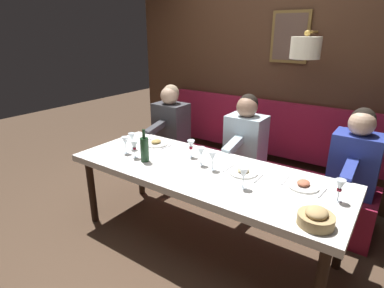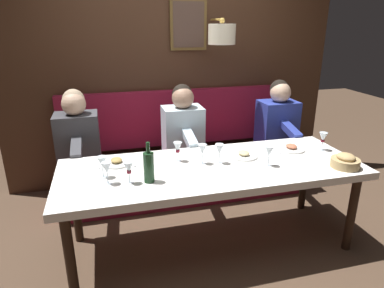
{
  "view_description": "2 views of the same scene",
  "coord_description": "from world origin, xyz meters",
  "px_view_note": "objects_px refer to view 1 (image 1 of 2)",
  "views": [
    {
      "loc": [
        -2.04,
        -1.31,
        1.85
      ],
      "look_at": [
        0.05,
        0.15,
        0.92
      ],
      "focal_mm": 29.08,
      "sensor_mm": 36.0,
      "label": 1
    },
    {
      "loc": [
        -2.38,
        0.79,
        1.82
      ],
      "look_at": [
        0.05,
        0.15,
        0.92
      ],
      "focal_mm": 31.96,
      "sensor_mm": 36.0,
      "label": 2
    }
  ],
  "objects_px": {
    "dining_table": "(203,176)",
    "bread_bowl": "(316,218)",
    "diner_middle": "(171,119)",
    "wine_glass_5": "(201,152)",
    "wine_glass_2": "(134,146)",
    "wine_glass_4": "(125,142)",
    "diner_near": "(246,134)",
    "wine_glass_0": "(244,174)",
    "wine_glass_3": "(132,138)",
    "wine_glass_7": "(340,186)",
    "wine_glass_6": "(212,157)",
    "wine_bottle": "(145,149)",
    "wine_glass_1": "(191,145)",
    "diner_nearest": "(356,155)"
  },
  "relations": [
    {
      "from": "dining_table",
      "to": "bread_bowl",
      "type": "relative_size",
      "value": 10.9
    },
    {
      "from": "diner_middle",
      "to": "wine_glass_5",
      "type": "relative_size",
      "value": 4.82
    },
    {
      "from": "wine_glass_2",
      "to": "wine_glass_4",
      "type": "relative_size",
      "value": 1.0
    },
    {
      "from": "diner_near",
      "to": "diner_middle",
      "type": "relative_size",
      "value": 1.0
    },
    {
      "from": "diner_middle",
      "to": "wine_glass_0",
      "type": "xyz_separation_m",
      "value": [
        -1.0,
        -1.49,
        0.04
      ]
    },
    {
      "from": "wine_glass_0",
      "to": "wine_glass_5",
      "type": "xyz_separation_m",
      "value": [
        0.18,
        0.49,
        0.0
      ]
    },
    {
      "from": "wine_glass_3",
      "to": "wine_glass_7",
      "type": "bearing_deg",
      "value": -87.36
    },
    {
      "from": "wine_glass_0",
      "to": "wine_glass_3",
      "type": "distance_m",
      "value": 1.28
    },
    {
      "from": "wine_glass_2",
      "to": "wine_glass_7",
      "type": "height_order",
      "value": "same"
    },
    {
      "from": "wine_glass_0",
      "to": "wine_glass_4",
      "type": "relative_size",
      "value": 1.0
    },
    {
      "from": "wine_glass_6",
      "to": "wine_bottle",
      "type": "distance_m",
      "value": 0.62
    },
    {
      "from": "wine_glass_0",
      "to": "wine_glass_2",
      "type": "bearing_deg",
      "value": 91.67
    },
    {
      "from": "wine_glass_0",
      "to": "wine_glass_7",
      "type": "distance_m",
      "value": 0.66
    },
    {
      "from": "wine_glass_1",
      "to": "bread_bowl",
      "type": "distance_m",
      "value": 1.33
    },
    {
      "from": "wine_glass_3",
      "to": "wine_glass_5",
      "type": "height_order",
      "value": "same"
    },
    {
      "from": "diner_near",
      "to": "wine_glass_2",
      "type": "bearing_deg",
      "value": 148.42
    },
    {
      "from": "diner_near",
      "to": "wine_glass_5",
      "type": "xyz_separation_m",
      "value": [
        -0.82,
        0.03,
        0.04
      ]
    },
    {
      "from": "wine_glass_3",
      "to": "wine_glass_6",
      "type": "relative_size",
      "value": 1.0
    },
    {
      "from": "diner_nearest",
      "to": "diner_near",
      "type": "bearing_deg",
      "value": 90.0
    },
    {
      "from": "wine_glass_4",
      "to": "bread_bowl",
      "type": "relative_size",
      "value": 0.75
    },
    {
      "from": "wine_glass_2",
      "to": "wine_glass_5",
      "type": "xyz_separation_m",
      "value": [
        0.21,
        -0.6,
        0.0
      ]
    },
    {
      "from": "diner_middle",
      "to": "wine_glass_7",
      "type": "xyz_separation_m",
      "value": [
        -0.8,
        -2.11,
        0.04
      ]
    },
    {
      "from": "wine_glass_3",
      "to": "wine_glass_4",
      "type": "xyz_separation_m",
      "value": [
        -0.12,
        -0.03,
        0.0
      ]
    },
    {
      "from": "wine_glass_0",
      "to": "wine_glass_5",
      "type": "height_order",
      "value": "same"
    },
    {
      "from": "wine_glass_0",
      "to": "wine_glass_5",
      "type": "relative_size",
      "value": 1.0
    },
    {
      "from": "wine_glass_2",
      "to": "diner_near",
      "type": "bearing_deg",
      "value": -31.58
    },
    {
      "from": "diner_middle",
      "to": "wine_glass_4",
      "type": "height_order",
      "value": "diner_middle"
    },
    {
      "from": "wine_glass_6",
      "to": "wine_bottle",
      "type": "xyz_separation_m",
      "value": [
        -0.19,
        0.59,
        -0.0
      ]
    },
    {
      "from": "dining_table",
      "to": "wine_glass_2",
      "type": "xyz_separation_m",
      "value": [
        -0.15,
        0.66,
        0.18
      ]
    },
    {
      "from": "diner_nearest",
      "to": "wine_glass_2",
      "type": "bearing_deg",
      "value": 121.17
    },
    {
      "from": "wine_glass_6",
      "to": "wine_bottle",
      "type": "bearing_deg",
      "value": 107.95
    },
    {
      "from": "wine_glass_2",
      "to": "wine_glass_7",
      "type": "bearing_deg",
      "value": -82.28
    },
    {
      "from": "diner_middle",
      "to": "wine_glass_2",
      "type": "relative_size",
      "value": 4.82
    },
    {
      "from": "diner_middle",
      "to": "wine_glass_4",
      "type": "xyz_separation_m",
      "value": [
        -1.0,
        -0.25,
        0.04
      ]
    },
    {
      "from": "wine_glass_4",
      "to": "wine_glass_2",
      "type": "bearing_deg",
      "value": -101.34
    },
    {
      "from": "wine_bottle",
      "to": "bread_bowl",
      "type": "height_order",
      "value": "wine_bottle"
    },
    {
      "from": "wine_glass_7",
      "to": "wine_bottle",
      "type": "xyz_separation_m",
      "value": [
        -0.24,
        1.58,
        0.0
      ]
    },
    {
      "from": "diner_middle",
      "to": "wine_glass_6",
      "type": "xyz_separation_m",
      "value": [
        -0.85,
        -1.13,
        0.04
      ]
    },
    {
      "from": "wine_glass_5",
      "to": "wine_glass_6",
      "type": "distance_m",
      "value": 0.14
    },
    {
      "from": "wine_glass_2",
      "to": "wine_glass_5",
      "type": "distance_m",
      "value": 0.63
    },
    {
      "from": "wine_glass_0",
      "to": "diner_middle",
      "type": "bearing_deg",
      "value": 56.18
    },
    {
      "from": "wine_glass_4",
      "to": "bread_bowl",
      "type": "bearing_deg",
      "value": -95.51
    },
    {
      "from": "bread_bowl",
      "to": "wine_glass_5",
      "type": "bearing_deg",
      "value": 71.58
    },
    {
      "from": "wine_glass_1",
      "to": "diner_near",
      "type": "bearing_deg",
      "value": -16.5
    },
    {
      "from": "wine_glass_6",
      "to": "diner_middle",
      "type": "bearing_deg",
      "value": 53.05
    },
    {
      "from": "wine_glass_3",
      "to": "dining_table",
      "type": "bearing_deg",
      "value": -89.8
    },
    {
      "from": "wine_glass_3",
      "to": "wine_bottle",
      "type": "distance_m",
      "value": 0.35
    },
    {
      "from": "wine_glass_2",
      "to": "wine_glass_3",
      "type": "bearing_deg",
      "value": 50.94
    },
    {
      "from": "dining_table",
      "to": "wine_glass_3",
      "type": "relative_size",
      "value": 14.62
    },
    {
      "from": "wine_glass_0",
      "to": "wine_glass_4",
      "type": "bearing_deg",
      "value": 90.1
    }
  ]
}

